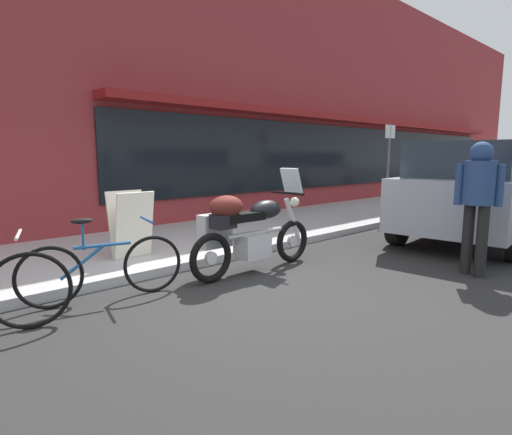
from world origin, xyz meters
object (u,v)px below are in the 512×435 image
object	(u,v)px
parked_minivan	(479,189)
pedestrian_walking	(478,192)
parking_sign_pole	(388,160)
touring_motorcycle	(246,229)
parked_bicycle	(103,268)
sandwich_board_sign	(131,224)

from	to	relation	value
parked_minivan	pedestrian_walking	size ratio (longest dim) A/B	2.65
pedestrian_walking	parking_sign_pole	xyz separation A→B (m)	(3.82, 3.42, 0.35)
touring_motorcycle	pedestrian_walking	world-z (taller)	pedestrian_walking
parked_bicycle	sandwich_board_sign	size ratio (longest dim) A/B	1.79
parked_bicycle	parked_minivan	xyz separation A→B (m)	(6.47, -1.55, 0.58)
parked_bicycle	parked_minivan	distance (m)	6.68
pedestrian_walking	sandwich_board_sign	distance (m)	4.70
touring_motorcycle	parked_minivan	world-z (taller)	parked_minivan
touring_motorcycle	sandwich_board_sign	size ratio (longest dim) A/B	2.25
parked_minivan	pedestrian_walking	bearing A→B (deg)	-161.68
parked_bicycle	parked_minivan	size ratio (longest dim) A/B	0.37
parked_minivan	sandwich_board_sign	bearing A→B (deg)	154.03
touring_motorcycle	parked_minivan	size ratio (longest dim) A/B	0.46
touring_motorcycle	parked_bicycle	xyz separation A→B (m)	(-1.84, 0.26, -0.23)
sandwich_board_sign	parking_sign_pole	world-z (taller)	parking_sign_pole
parked_minivan	sandwich_board_sign	distance (m)	6.20
sandwich_board_sign	parking_sign_pole	distance (m)	6.92
parked_bicycle	parked_minivan	bearing A→B (deg)	-13.46
parked_bicycle	sandwich_board_sign	world-z (taller)	sandwich_board_sign
pedestrian_walking	sandwich_board_sign	xyz separation A→B (m)	(-3.05, 3.55, -0.51)
parked_bicycle	parking_sign_pole	distance (m)	7.91
touring_motorcycle	sandwich_board_sign	xyz separation A→B (m)	(-0.94, 1.42, -0.00)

